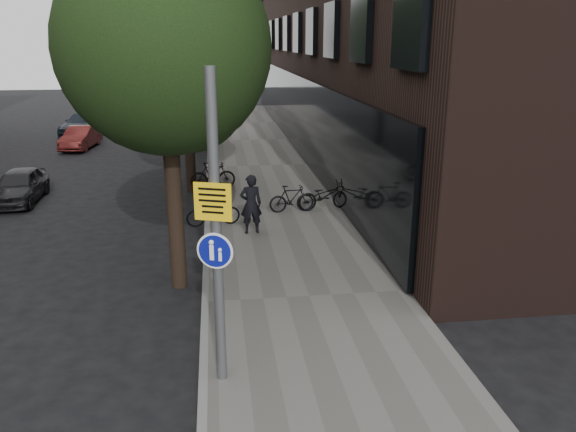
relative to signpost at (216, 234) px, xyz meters
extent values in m
plane|color=black|center=(1.69, -0.47, -2.64)|extent=(120.00, 120.00, 0.00)
cube|color=#5F5D58|center=(1.94, 9.53, -2.58)|extent=(4.50, 60.00, 0.12)
cube|color=slate|center=(-0.31, 9.53, -2.58)|extent=(0.15, 60.00, 0.13)
cylinder|color=black|center=(-0.91, 4.03, -1.04)|extent=(0.36, 0.36, 3.20)
sphere|color=black|center=(-0.91, 4.03, 2.66)|extent=(4.40, 4.40, 4.40)
sphere|color=black|center=(-0.51, 4.83, 1.66)|extent=(2.64, 2.64, 2.64)
cylinder|color=black|center=(-0.91, 12.53, -1.04)|extent=(0.36, 0.36, 3.20)
sphere|color=black|center=(-0.91, 12.53, 2.66)|extent=(5.00, 5.00, 5.00)
sphere|color=black|center=(-0.51, 13.33, 1.66)|extent=(3.00, 3.00, 3.00)
cylinder|color=black|center=(-0.91, 21.53, -1.04)|extent=(0.36, 0.36, 3.20)
sphere|color=black|center=(-0.91, 21.53, 2.66)|extent=(5.00, 5.00, 5.00)
sphere|color=black|center=(-0.51, 22.33, 1.66)|extent=(3.00, 3.00, 3.00)
cylinder|color=#595B5E|center=(0.00, 0.00, -0.02)|extent=(0.17, 0.17, 5.00)
cube|color=#DDB00B|center=(0.00, 0.00, 0.53)|extent=(0.56, 0.22, 0.58)
cylinder|color=navy|center=(0.00, 0.00, -0.25)|extent=(0.49, 0.19, 0.51)
cylinder|color=white|center=(0.00, 0.00, -0.25)|extent=(0.55, 0.21, 0.58)
imported|color=black|center=(0.97, 7.20, -1.66)|extent=(0.67, 0.47, 1.72)
imported|color=black|center=(3.50, 9.23, -2.05)|extent=(1.87, 0.92, 0.94)
imported|color=black|center=(2.40, 9.09, -2.08)|extent=(1.51, 0.57, 0.89)
imported|color=black|center=(-0.11, 8.02, -2.10)|extent=(1.68, 0.82, 0.85)
imported|color=black|center=(-0.11, 12.43, -2.02)|extent=(1.72, 0.65, 1.01)
imported|color=black|center=(-6.81, 11.91, -2.06)|extent=(1.44, 3.45, 1.17)
imported|color=maroon|center=(-6.91, 22.00, -2.07)|extent=(1.61, 3.61, 1.15)
imported|color=black|center=(-7.65, 26.56, -1.97)|extent=(2.50, 4.84, 1.34)
camera|label=1|loc=(0.04, -8.13, 2.83)|focal=35.00mm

